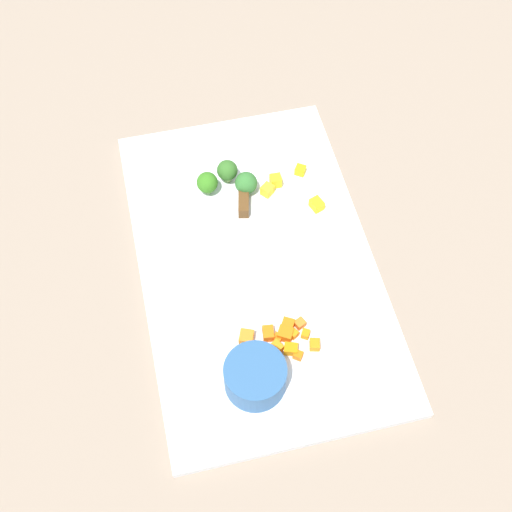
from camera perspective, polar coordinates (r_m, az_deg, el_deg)
The scene contains 23 objects.
ground_plane at distance 0.96m, azimuth 0.00°, elevation -0.69°, with size 4.00×4.00×0.00m, color gray.
cutting_board at distance 0.96m, azimuth 0.00°, elevation -0.50°, with size 0.54×0.33×0.01m, color white.
prep_bowl at distance 0.85m, azimuth -0.07°, elevation -10.31°, with size 0.08×0.08×0.05m, color #2C578A.
chef_knife at distance 0.97m, azimuth -1.08°, elevation 2.44°, with size 0.29×0.08×0.02m.
carrot_dice_0 at distance 0.89m, azimuth 1.80°, elevation -7.05°, with size 0.01×0.01×0.01m, color orange.
carrot_dice_1 at distance 0.89m, azimuth 3.26°, elevation -6.71°, with size 0.01×0.01×0.01m, color orange.
carrot_dice_2 at distance 0.89m, azimuth 4.27°, elevation -6.70°, with size 0.01×0.01×0.01m, color orange.
carrot_dice_3 at distance 0.88m, azimuth 1.74°, elevation -7.88°, with size 0.02×0.02×0.01m, color orange.
carrot_dice_4 at distance 0.88m, azimuth 3.01°, elevation -7.99°, with size 0.01×0.02×0.01m, color orange.
carrot_dice_5 at distance 0.89m, azimuth 2.53°, elevation -6.71°, with size 0.02×0.02×0.02m, color orange.
carrot_dice_6 at distance 0.88m, azimuth -0.82°, elevation -7.04°, with size 0.02×0.02×0.02m, color orange.
carrot_dice_7 at distance 0.89m, azimuth 2.72°, elevation -6.01°, with size 0.02×0.02×0.01m, color orange.
carrot_dice_8 at distance 0.89m, azimuth 1.06°, elevation -6.66°, with size 0.01×0.02×0.01m, color orange.
carrot_dice_9 at distance 0.88m, azimuth 3.63°, elevation -8.50°, with size 0.01×0.01×0.01m, color orange.
carrot_dice_10 at distance 0.89m, azimuth 5.06°, elevation -7.59°, with size 0.01×0.01×0.01m, color orange.
carrot_dice_11 at distance 0.90m, azimuth 3.79°, elevation -5.81°, with size 0.01×0.01×0.01m, color orange.
pepper_dice_0 at distance 1.01m, azimuth 0.98°, elevation 5.69°, with size 0.02×0.02×0.02m, color yellow.
pepper_dice_1 at distance 1.04m, azimuth 3.83°, elevation 7.36°, with size 0.01×0.02×0.01m, color yellow.
pepper_dice_2 at distance 1.00m, azimuth 5.24°, elevation 4.43°, with size 0.02×0.02×0.02m, color yellow.
pepper_dice_3 at distance 1.02m, azimuth 1.70°, elevation 6.49°, with size 0.02×0.02×0.02m, color yellow.
broccoli_floret_0 at distance 1.02m, azimuth -2.48°, elevation 7.33°, with size 0.03×0.03×0.04m.
broccoli_floret_1 at distance 1.00m, azimuth -0.86°, elevation 6.27°, with size 0.03×0.03×0.04m.
broccoli_floret_2 at distance 1.01m, azimuth -4.20°, elevation 6.29°, with size 0.03×0.03×0.04m.
Camera 1 is at (-0.48, 0.11, 0.82)m, focal length 46.58 mm.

